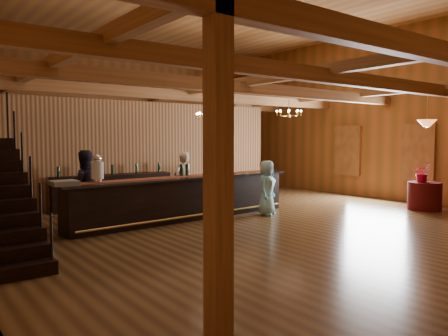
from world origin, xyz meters
TOP-DOWN VIEW (x-y plane):
  - floor at (0.00, 0.00)m, footprint 14.00×14.00m
  - wall_back at (0.00, 7.00)m, footprint 12.00×0.10m
  - wall_right at (6.00, 0.00)m, footprint 0.10×14.00m
  - beam_grid at (0.00, 0.51)m, footprint 11.90×13.90m
  - support_posts at (0.00, -0.50)m, footprint 9.20×10.20m
  - partition_wall at (-0.50, 3.50)m, footprint 9.00×0.18m
  - window_right_front at (5.95, -1.60)m, footprint 0.12×1.05m
  - window_right_back at (5.95, 1.00)m, footprint 0.12×1.05m
  - staircase at (-5.45, -0.74)m, footprint 1.00×2.80m
  - backroom_boxes at (-0.29, 5.50)m, footprint 4.10×0.60m
  - tasting_bar at (-1.14, 0.42)m, footprint 6.35×1.16m
  - beverage_dispenser at (-3.39, 0.34)m, footprint 0.26×0.26m
  - glass_rack_tray at (-4.14, 0.20)m, footprint 0.50×0.50m
  - raffle_drum at (1.60, 0.52)m, footprint 0.34×0.24m
  - bar_bottle_0 at (-1.18, 0.54)m, footprint 0.07×0.07m
  - bar_bottle_1 at (-1.02, 0.55)m, footprint 0.07×0.07m
  - backbar_shelf at (-1.86, 3.20)m, footprint 3.44×0.77m
  - round_table at (4.91, -2.39)m, footprint 0.89×0.89m
  - chandelier_left at (-0.37, 0.37)m, footprint 0.80×0.80m
  - chandelier_right at (3.32, 1.31)m, footprint 0.80×0.80m
  - pendant_lamp at (4.91, -2.39)m, footprint 0.52×0.52m
  - bartender at (-0.68, 1.28)m, footprint 0.64×0.46m
  - staff_second at (-3.40, 1.14)m, footprint 0.90×0.74m
  - guest at (0.86, -0.34)m, footprint 0.82×0.73m
  - floor_plant at (1.26, 2.59)m, footprint 0.66×0.54m
  - table_flowers at (4.80, -2.35)m, footprint 0.50×0.43m
  - table_vase at (4.91, -2.37)m, footprint 0.15×0.15m

SIDE VIEW (x-z plane):
  - floor at x=0.00m, z-range 0.00..0.00m
  - round_table at x=4.91m, z-range 0.00..0.77m
  - backbar_shelf at x=-1.86m, z-range 0.00..0.96m
  - backroom_boxes at x=-0.29m, z-range -0.02..1.08m
  - tasting_bar at x=-1.14m, z-range 0.00..1.07m
  - floor_plant at x=1.26m, z-range 0.00..1.15m
  - guest at x=0.86m, z-range 0.00..1.42m
  - bartender at x=-0.68m, z-range 0.00..1.63m
  - staff_second at x=-3.40m, z-range 0.00..1.73m
  - table_vase at x=4.91m, z-range 0.77..1.05m
  - staircase at x=-5.45m, z-range 0.00..2.00m
  - table_flowers at x=4.80m, z-range 0.77..1.31m
  - glass_rack_tray at x=-4.14m, z-range 1.05..1.15m
  - bar_bottle_0 at x=-1.18m, z-range 1.05..1.35m
  - bar_bottle_1 at x=-1.02m, z-range 1.05..1.35m
  - raffle_drum at x=1.60m, z-range 1.08..1.38m
  - beverage_dispenser at x=-3.39m, z-range 1.04..1.64m
  - window_right_front at x=5.95m, z-range 0.67..2.42m
  - window_right_back at x=5.95m, z-range 0.67..2.42m
  - partition_wall at x=-0.50m, z-range 0.00..3.10m
  - support_posts at x=0.00m, z-range 0.00..3.20m
  - pendant_lamp at x=4.91m, z-range 1.95..2.85m
  - chandelier_left at x=-0.37m, z-range 2.15..2.96m
  - wall_back at x=0.00m, z-range 0.00..5.50m
  - wall_right at x=6.00m, z-range 0.00..5.50m
  - chandelier_right at x=3.32m, z-range 2.52..3.08m
  - beam_grid at x=0.00m, z-range 3.05..3.44m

